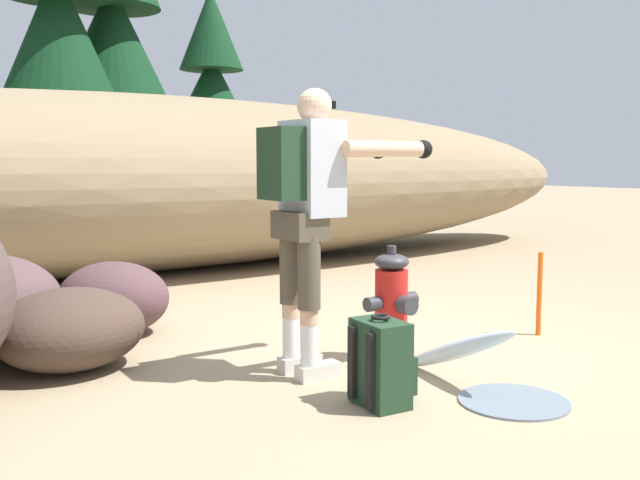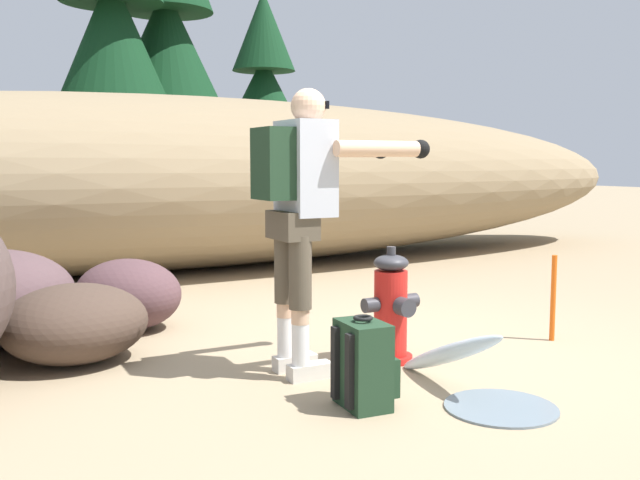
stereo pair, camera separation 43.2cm
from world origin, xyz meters
TOP-DOWN VIEW (x-y plane):
  - ground_plane at (0.00, 0.00)m, footprint 56.00×56.00m
  - dirt_embankment at (0.00, 4.35)m, footprint 13.78×3.20m
  - fire_hydrant at (-0.06, -0.14)m, footprint 0.39×0.33m
  - hydrant_water_jet at (-0.06, -0.83)m, footprint 0.57×1.14m
  - utility_worker at (-0.66, -0.12)m, footprint 0.98×0.55m
  - spare_backpack at (-0.65, -0.76)m, footprint 0.31×0.32m
  - boulder_small at (-1.29, 1.50)m, footprint 1.06×1.08m
  - boulder_outlier at (-1.79, 0.78)m, footprint 1.04×0.98m
  - pine_tree_center at (0.55, 9.88)m, footprint 2.94×2.94m
  - pine_tree_right at (1.82, 10.73)m, footprint 2.98×2.98m
  - pine_tree_far_right at (4.18, 11.16)m, footprint 2.19×2.19m
  - survey_stake at (1.22, -0.25)m, footprint 0.04×0.04m

SIDE VIEW (x-z plane):
  - ground_plane at x=0.00m, z-range -0.04..0.00m
  - hydrant_water_jet at x=-0.06m, z-range -0.10..0.36m
  - spare_backpack at x=-0.65m, z-range -0.02..0.45m
  - boulder_outlier at x=-1.79m, z-range 0.00..0.49m
  - boulder_small at x=-1.29m, z-range 0.00..0.53m
  - survey_stake at x=1.22m, z-range 0.00..0.60m
  - fire_hydrant at x=-0.06m, z-range -0.03..0.69m
  - dirt_embankment at x=0.00m, z-range 0.00..2.00m
  - utility_worker at x=-0.66m, z-range 0.22..1.87m
  - pine_tree_far_right at x=4.18m, z-range 0.44..5.49m
  - pine_tree_center at x=0.55m, z-range 0.15..7.18m
  - pine_tree_right at x=1.82m, z-range 0.34..7.27m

